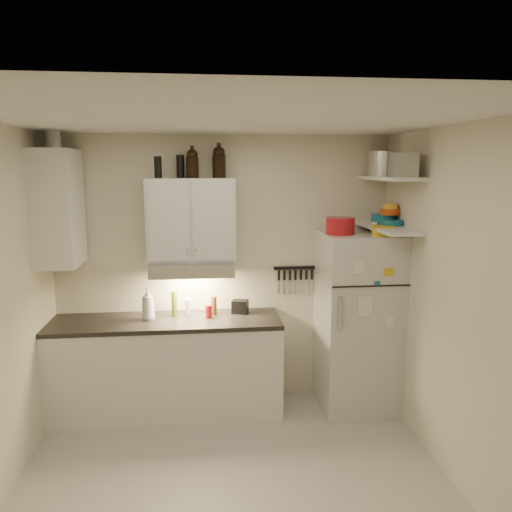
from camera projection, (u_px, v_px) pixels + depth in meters
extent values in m
cube|color=#B8B3A9|center=(235.00, 490.00, 3.62)|extent=(3.20, 3.00, 0.02)
cube|color=white|center=(232.00, 117.00, 3.16)|extent=(3.20, 3.00, 0.02)
cube|color=beige|center=(224.00, 271.00, 4.87)|extent=(3.20, 0.02, 2.60)
cube|color=beige|center=(459.00, 309.00, 3.56)|extent=(0.02, 3.00, 2.60)
cube|color=white|center=(167.00, 369.00, 4.65)|extent=(2.10, 0.60, 0.88)
cube|color=black|center=(166.00, 322.00, 4.57)|extent=(2.10, 0.62, 0.04)
cube|color=white|center=(191.00, 219.00, 4.57)|extent=(0.80, 0.33, 0.75)
cube|color=white|center=(58.00, 208.00, 4.29)|extent=(0.33, 0.55, 1.00)
cube|color=silver|center=(192.00, 267.00, 4.58)|extent=(0.76, 0.46, 0.12)
cube|color=silver|center=(357.00, 322.00, 4.74)|extent=(0.70, 0.68, 1.70)
cube|color=white|center=(390.00, 178.00, 4.39)|extent=(0.30, 0.95, 0.03)
cube|color=white|center=(387.00, 228.00, 4.47)|extent=(0.30, 0.95, 0.03)
cube|color=black|center=(295.00, 268.00, 4.91)|extent=(0.42, 0.02, 0.03)
cylinder|color=maroon|center=(340.00, 226.00, 4.50)|extent=(0.29, 0.29, 0.15)
cube|color=gold|center=(383.00, 231.00, 4.43)|extent=(0.26, 0.29, 0.08)
cylinder|color=silver|center=(375.00, 228.00, 4.57)|extent=(0.08, 0.08, 0.10)
cylinder|color=silver|center=(384.00, 164.00, 4.68)|extent=(0.38, 0.38, 0.23)
cube|color=#AAAAAD|center=(403.00, 166.00, 4.28)|extent=(0.22, 0.20, 0.18)
cube|color=#AAAAAD|center=(404.00, 165.00, 4.02)|extent=(0.23, 0.23, 0.19)
cylinder|color=#156378|center=(383.00, 219.00, 4.67)|extent=(0.23, 0.23, 0.09)
cylinder|color=#C34312|center=(390.00, 212.00, 4.59)|extent=(0.18, 0.18, 0.05)
cylinder|color=gold|center=(390.00, 206.00, 4.59)|extent=(0.14, 0.14, 0.05)
cylinder|color=#156378|center=(391.00, 222.00, 4.53)|extent=(0.25, 0.25, 0.05)
cylinder|color=black|center=(180.00, 166.00, 4.54)|extent=(0.08, 0.08, 0.21)
cylinder|color=black|center=(158.00, 167.00, 4.39)|extent=(0.08, 0.08, 0.19)
cylinder|color=silver|center=(53.00, 139.00, 4.23)|extent=(0.15, 0.15, 0.17)
imported|color=white|center=(148.00, 302.00, 4.54)|extent=(0.15, 0.15, 0.34)
cylinder|color=brown|center=(214.00, 305.00, 4.71)|extent=(0.06, 0.06, 0.18)
cylinder|color=#4A6318|center=(174.00, 304.00, 4.65)|extent=(0.06, 0.06, 0.24)
cylinder|color=black|center=(175.00, 305.00, 4.68)|extent=(0.05, 0.05, 0.21)
cylinder|color=silver|center=(188.00, 307.00, 4.69)|extent=(0.05, 0.05, 0.16)
cylinder|color=maroon|center=(209.00, 311.00, 4.61)|extent=(0.07, 0.07, 0.12)
cube|color=black|center=(240.00, 307.00, 4.76)|extent=(0.17, 0.15, 0.13)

